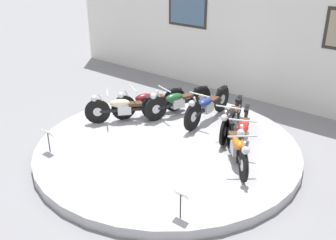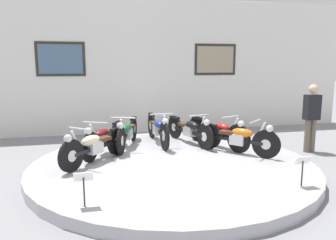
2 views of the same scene
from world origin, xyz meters
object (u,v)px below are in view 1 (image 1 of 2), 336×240
motorcycle_maroon (148,101)px  motorcycle_black (231,117)px  motorcycle_green (177,101)px  motorcycle_orange (237,145)px  info_placard_front_left (48,136)px  info_placard_front_centre (181,198)px  motorcycle_blue (207,105)px  motorcycle_cream (124,107)px  motorcycle_red (243,130)px

motorcycle_maroon → motorcycle_black: bearing=12.5°
motorcycle_green → motorcycle_orange: 2.55m
motorcycle_maroon → info_placard_front_left: (-0.38, -2.68, -0.01)m
motorcycle_green → motorcycle_black: 1.53m
motorcycle_black → motorcycle_maroon: bearing=-167.5°
motorcycle_orange → info_placard_front_centre: (0.17, -2.05, -0.00)m
motorcycle_green → motorcycle_blue: (0.77, 0.17, 0.02)m
motorcycle_cream → motorcycle_blue: size_ratio=0.74×
motorcycle_blue → motorcycle_red: motorcycle_blue is taller
motorcycle_orange → motorcycle_blue: bearing=140.3°
motorcycle_maroon → motorcycle_blue: 1.47m
motorcycle_blue → info_placard_front_left: bearing=-117.1°
motorcycle_black → info_placard_front_centre: size_ratio=3.68×
motorcycle_maroon → motorcycle_red: bearing=0.0°
motorcycle_cream → motorcycle_orange: bearing=-0.0°
motorcycle_green → motorcycle_blue: bearing=12.7°
motorcycle_cream → motorcycle_orange: same height
motorcycle_orange → info_placard_front_left: size_ratio=2.96×
motorcycle_black → motorcycle_orange: motorcycle_orange is taller
motorcycle_green → motorcycle_black: bearing=-0.1°
motorcycle_maroon → info_placard_front_left: motorcycle_maroon is taller
motorcycle_cream → motorcycle_blue: motorcycle_blue is taller
motorcycle_green → motorcycle_orange: motorcycle_green is taller
motorcycle_maroon → motorcycle_green: (0.56, 0.47, 0.00)m
motorcycle_black → motorcycle_orange: size_ratio=1.24×
motorcycle_black → info_placard_front_left: 4.00m
motorcycle_green → motorcycle_maroon: bearing=-140.1°
motorcycle_maroon → info_placard_front_centre: size_ratio=3.44×
info_placard_front_centre → motorcycle_cream: bearing=147.7°
motorcycle_blue → motorcycle_red: bearing=-25.8°
motorcycle_blue → motorcycle_red: size_ratio=1.10×
motorcycle_orange → info_placard_front_left: bearing=-147.7°
motorcycle_black → motorcycle_red: size_ratio=1.02×
motorcycle_orange → motorcycle_red: bearing=108.6°
motorcycle_cream → motorcycle_green: size_ratio=0.79×
motorcycle_maroon → info_placard_front_left: 2.71m
info_placard_front_centre → motorcycle_maroon: bearing=138.4°
info_placard_front_left → info_placard_front_centre: same height
motorcycle_red → motorcycle_orange: size_ratio=1.22×
motorcycle_red → info_placard_front_centre: bearing=-81.9°
motorcycle_green → info_placard_front_centre: (2.47, -3.15, -0.01)m
motorcycle_cream → info_placard_front_centre: bearing=-32.3°
motorcycle_green → info_placard_front_left: (-0.93, -3.15, -0.01)m
motorcycle_black → info_placard_front_left: motorcycle_black is taller
motorcycle_blue → motorcycle_red: 1.47m
motorcycle_maroon → motorcycle_cream: bearing=-108.4°
motorcycle_black → motorcycle_blue: bearing=167.1°
motorcycle_red → motorcycle_blue: bearing=154.2°
motorcycle_cream → motorcycle_green: (0.77, 1.10, 0.01)m
motorcycle_green → info_placard_front_centre: 4.00m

